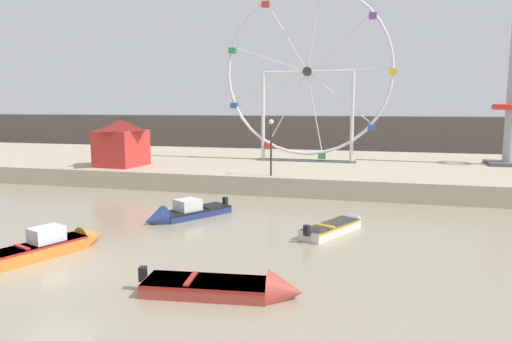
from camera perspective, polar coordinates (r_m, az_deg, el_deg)
ground_plane at (r=17.55m, az=-23.65°, el=-11.27°), size 240.00×240.00×0.00m
quay_promenade at (r=38.65m, az=-1.24°, el=0.56°), size 110.00×18.93×1.20m
distant_town_skyline at (r=57.64m, az=4.15°, el=4.58°), size 140.00×3.00×4.40m
motorboat_orange_hull at (r=19.38m, az=-23.85°, el=-8.38°), size 2.74×4.87×1.34m
motorboat_navy_blue at (r=23.37m, az=-9.27°, el=-5.27°), size 3.61×4.69×1.36m
motorboat_white_red_stripe at (r=21.31m, az=10.31°, el=-6.70°), size 2.91×4.42×1.04m
motorboat_faded_red at (r=14.11m, az=-2.43°, el=-14.35°), size 5.01×1.84×1.25m
ferris_wheel_white_frame at (r=37.12m, az=6.36°, el=11.74°), size 13.33×1.20×13.65m
drop_tower_steel_tower at (r=39.16m, az=29.08°, el=8.06°), size 2.80×2.80×13.11m
carnival_booth_red_striped at (r=35.35m, az=-16.33°, el=3.41°), size 3.48×3.81×3.41m
promenade_lamp_near at (r=29.04m, az=1.88°, el=3.98°), size 0.32×0.32×3.57m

